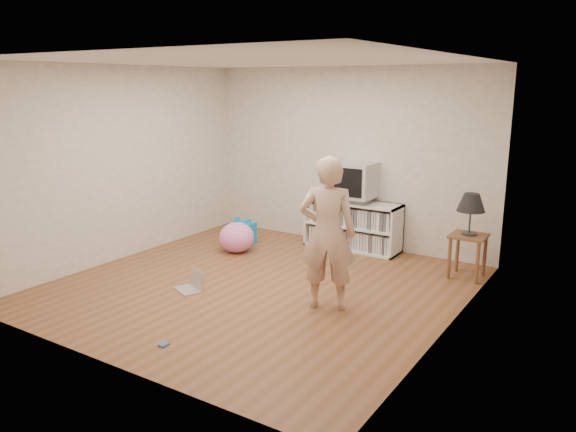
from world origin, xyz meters
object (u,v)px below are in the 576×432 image
at_px(table_lamp, 471,204).
at_px(laptop, 192,284).
at_px(plush_blue, 243,232).
at_px(person, 328,234).
at_px(plush_pink, 237,237).
at_px(crt_tv, 354,180).
at_px(side_table, 468,245).
at_px(media_unit, 353,225).
at_px(dvd_deck, 353,199).

xyz_separation_m(table_lamp, laptop, (-2.58, -2.16, -0.88)).
bearing_deg(plush_blue, laptop, -67.74).
xyz_separation_m(person, plush_blue, (-2.27, 1.51, -0.66)).
bearing_deg(laptop, plush_blue, 134.26).
bearing_deg(plush_pink, plush_blue, 115.99).
bearing_deg(person, plush_blue, -57.04).
relative_size(crt_tv, laptop, 1.44).
bearing_deg(plush_pink, side_table, 12.51).
distance_m(media_unit, plush_pink, 1.70).
height_order(media_unit, crt_tv, crt_tv).
bearing_deg(crt_tv, table_lamp, -11.79).
height_order(crt_tv, side_table, crt_tv).
xyz_separation_m(person, laptop, (-1.58, -0.39, -0.76)).
xyz_separation_m(crt_tv, table_lamp, (1.76, -0.37, -0.08)).
height_order(media_unit, person, person).
bearing_deg(dvd_deck, person, -70.63).
distance_m(plush_blue, plush_pink, 0.46).
xyz_separation_m(crt_tv, laptop, (-0.82, -2.53, -0.96)).
relative_size(table_lamp, laptop, 1.24).
height_order(side_table, table_lamp, table_lamp).
relative_size(person, laptop, 3.96).
height_order(dvd_deck, person, person).
bearing_deg(plush_blue, plush_pink, -61.82).
distance_m(media_unit, table_lamp, 1.89).
height_order(table_lamp, plush_blue, table_lamp).
relative_size(dvd_deck, laptop, 1.08).
bearing_deg(person, table_lamp, -142.92).
bearing_deg(laptop, media_unit, 96.30).
relative_size(dvd_deck, side_table, 0.82).
distance_m(dvd_deck, side_table, 1.82).
xyz_separation_m(crt_tv, plush_pink, (-1.31, -1.05, -0.81)).
xyz_separation_m(table_lamp, plush_blue, (-3.27, -0.27, -0.78)).
relative_size(media_unit, table_lamp, 2.72).
bearing_deg(media_unit, side_table, -12.38).
bearing_deg(media_unit, plush_pink, -140.91).
relative_size(media_unit, plush_blue, 3.59).
relative_size(crt_tv, plush_blue, 1.54).
height_order(table_lamp, person, person).
distance_m(media_unit, laptop, 2.69).
bearing_deg(person, crt_tv, -94.07).
bearing_deg(dvd_deck, side_table, -11.89).
xyz_separation_m(media_unit, dvd_deck, (0.00, -0.02, 0.39)).
bearing_deg(crt_tv, person, -70.60).
bearing_deg(dvd_deck, media_unit, 90.00).
distance_m(side_table, laptop, 3.38).
distance_m(crt_tv, table_lamp, 1.80).
distance_m(person, plush_pink, 2.42).
bearing_deg(media_unit, dvd_deck, -90.00).
bearing_deg(media_unit, plush_blue, -156.58).
relative_size(crt_tv, person, 0.36).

